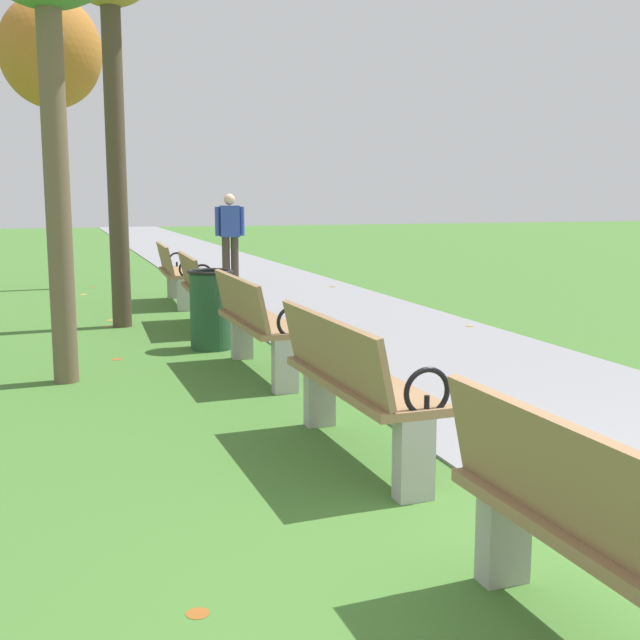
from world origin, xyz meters
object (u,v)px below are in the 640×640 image
park_bench_2 (352,382)px  park_bench_5 (175,272)px  park_bench_4 (202,289)px  tree_3 (50,54)px  park_bench_3 (255,322)px  pedestrian_walking (230,234)px  trash_bin (211,309)px  park_bench_1 (618,546)px

park_bench_2 → park_bench_5: same height
park_bench_4 → tree_3: (-1.58, 4.95, 3.46)m
park_bench_3 → park_bench_4: (0.00, 2.69, 0.00)m
park_bench_2 → park_bench_5: 7.46m
park_bench_4 → tree_3: tree_3 is taller
pedestrian_walking → trash_bin: pedestrian_walking is taller
park_bench_2 → pedestrian_walking: pedestrian_walking is taller
park_bench_4 → tree_3: 6.24m
park_bench_4 → trash_bin: 1.35m
park_bench_2 → trash_bin: size_ratio=1.92×
park_bench_4 → park_bench_5: size_ratio=1.00×
tree_3 → park_bench_1: bearing=-82.8°
park_bench_1 → trash_bin: (-0.15, 6.26, -0.06)m
park_bench_4 → trash_bin: size_ratio=1.92×
pedestrian_walking → trash_bin: (-1.48, -5.95, -0.50)m
park_bench_5 → pedestrian_walking: (1.34, 2.31, 0.44)m
park_bench_2 → park_bench_3: bearing=90.0°
park_bench_4 → trash_bin: park_bench_4 is taller
tree_3 → pedestrian_walking: (2.92, -0.34, -3.02)m
park_bench_1 → park_bench_2: bearing=90.0°
pedestrian_walking → trash_bin: bearing=-104.0°
park_bench_2 → tree_3: tree_3 is taller
tree_3 → trash_bin: (1.44, -6.29, -3.52)m
park_bench_1 → pedestrian_walking: 12.29m
park_bench_2 → park_bench_3: same height
park_bench_1 → tree_3: (-1.58, 12.54, 3.46)m
park_bench_2 → park_bench_3: (-0.00, 2.47, 0.00)m
park_bench_1 → park_bench_5: 9.90m
park_bench_5 → trash_bin: bearing=-92.3°
park_bench_3 → park_bench_5: same height
park_bench_2 → park_bench_3: size_ratio=1.00×
pedestrian_walking → park_bench_2: bearing=-97.8°
park_bench_5 → trash_bin: size_ratio=1.93×
tree_3 → park_bench_2: bearing=-81.1°
park_bench_1 → park_bench_4: size_ratio=1.00×
park_bench_4 → park_bench_5: same height
park_bench_5 → pedestrian_walking: size_ratio=1.00×
park_bench_5 → pedestrian_walking: bearing=59.9°
trash_bin → tree_3: bearing=102.9°
pedestrian_walking → trash_bin: size_ratio=1.93×
park_bench_3 → tree_3: bearing=101.7°
park_bench_1 → park_bench_5: same height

